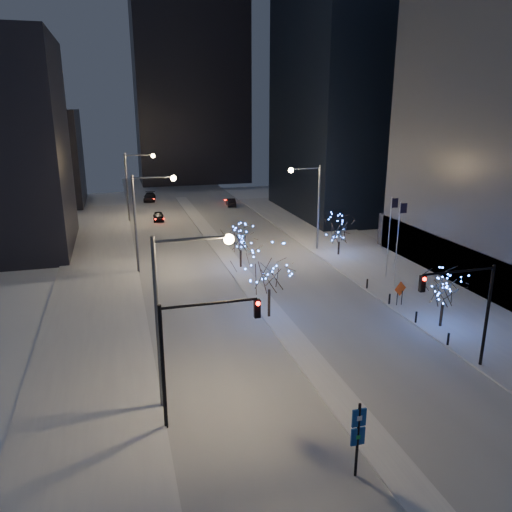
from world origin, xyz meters
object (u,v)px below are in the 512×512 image
object	(u,v)px
holiday_tree_median_far	(241,239)
holiday_tree_plaza_far	(340,230)
holiday_tree_median_near	(269,271)
street_lamp_east	(312,197)
holiday_tree_plaza_near	(444,288)
street_lamp_w_near	(176,298)
car_far	(150,197)
street_lamp_w_mid	(145,210)
street_lamp_w_far	(134,177)
car_mid	(231,202)
traffic_signal_east	(468,301)
wayfinding_sign	(358,432)
car_near	(158,216)
construction_sign	(400,291)
traffic_signal_west	(193,343)

from	to	relation	value
holiday_tree_median_far	holiday_tree_plaza_far	distance (m)	11.99
holiday_tree_median_near	holiday_tree_plaza_far	distance (m)	19.62
street_lamp_east	holiday_tree_plaza_near	bearing A→B (deg)	-86.05
street_lamp_w_near	car_far	size ratio (longest dim) A/B	2.01
street_lamp_w_mid	street_lamp_w_far	world-z (taller)	same
car_mid	holiday_tree_plaza_far	distance (m)	33.28
traffic_signal_east	holiday_tree_median_far	world-z (taller)	traffic_signal_east
holiday_tree_plaza_far	street_lamp_w_near	bearing A→B (deg)	-130.44
street_lamp_w_near	holiday_tree_plaza_near	size ratio (longest dim) A/B	2.19
street_lamp_w_far	holiday_tree_median_far	size ratio (longest dim) A/B	2.21
street_lamp_w_mid	wayfinding_sign	bearing A→B (deg)	-78.13
traffic_signal_east	car_near	bearing A→B (deg)	106.33
traffic_signal_east	construction_sign	size ratio (longest dim) A/B	3.29
car_mid	holiday_tree_median_far	bearing A→B (deg)	84.07
street_lamp_w_far	street_lamp_east	xyz separation A→B (m)	(19.02, -22.00, -0.05)
holiday_tree_plaza_far	construction_sign	size ratio (longest dim) A/B	2.18
street_lamp_east	car_mid	bearing A→B (deg)	95.28
holiday_tree_median_near	holiday_tree_median_far	xyz separation A→B (m)	(1.00, 13.30, -0.80)
street_lamp_w_near	traffic_signal_east	distance (m)	17.99
traffic_signal_west	holiday_tree_median_far	distance (m)	27.16
street_lamp_w_near	construction_sign	size ratio (longest dim) A/B	4.70
traffic_signal_east	holiday_tree_plaza_far	world-z (taller)	traffic_signal_east
traffic_signal_west	holiday_tree_median_near	size ratio (longest dim) A/B	1.22
car_mid	street_lamp_w_mid	bearing A→B (deg)	69.00
traffic_signal_east	holiday_tree_plaza_near	size ratio (longest dim) A/B	1.53
street_lamp_w_mid	wayfinding_sign	world-z (taller)	street_lamp_w_mid
street_lamp_w_near	holiday_tree_plaza_near	bearing A→B (deg)	13.48
holiday_tree_plaza_far	wayfinding_sign	xyz separation A→B (m)	(-14.41, -33.04, -0.73)
holiday_tree_plaza_near	construction_sign	distance (m)	5.01
wayfinding_sign	construction_sign	world-z (taller)	wayfinding_sign
street_lamp_east	traffic_signal_east	bearing A→B (deg)	-92.26
car_far	street_lamp_w_far	bearing A→B (deg)	-93.61
holiday_tree_plaza_far	wayfinding_sign	distance (m)	36.05
street_lamp_w_mid	holiday_tree_median_near	xyz separation A→B (m)	(8.44, -14.71, -2.52)
street_lamp_w_far	holiday_tree_plaza_near	distance (m)	49.66
street_lamp_w_far	holiday_tree_plaza_near	bearing A→B (deg)	-65.42
street_lamp_w_near	car_mid	xyz separation A→B (m)	(16.26, 57.84, -5.85)
street_lamp_w_near	street_lamp_w_mid	distance (m)	25.00
holiday_tree_median_far	car_near	bearing A→B (deg)	103.77
street_lamp_east	wayfinding_sign	size ratio (longest dim) A/B	2.63
street_lamp_w_near	wayfinding_sign	xyz separation A→B (m)	(6.94, -8.00, -4.17)
traffic_signal_west	car_near	bearing A→B (deg)	87.03
traffic_signal_east	wayfinding_sign	size ratio (longest dim) A/B	1.84
holiday_tree_plaza_near	holiday_tree_plaza_far	size ratio (longest dim) A/B	0.98
street_lamp_w_near	street_lamp_w_far	distance (m)	50.00
street_lamp_w_far	car_mid	bearing A→B (deg)	25.75
holiday_tree_plaza_near	holiday_tree_plaza_far	world-z (taller)	holiday_tree_plaza_far
street_lamp_w_mid	traffic_signal_east	world-z (taller)	street_lamp_w_mid
street_lamp_w_far	car_far	xyz separation A→B (m)	(3.13, 16.32, -5.78)
traffic_signal_west	holiday_tree_plaza_far	size ratio (longest dim) A/B	1.51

